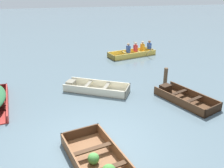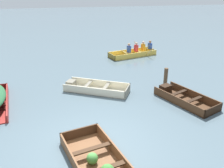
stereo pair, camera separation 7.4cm
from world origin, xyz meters
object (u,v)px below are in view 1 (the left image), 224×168
mooring_post (166,76)px  dinghy_wooden_brown_foreground (102,166)px  skiff_cream_mid_moored (94,88)px  rowboat_yellow_with_crew (135,52)px  skiff_dark_varnish_near_moored (183,98)px

mooring_post → dinghy_wooden_brown_foreground: bearing=-126.5°
skiff_cream_mid_moored → mooring_post: bearing=2.5°
rowboat_yellow_with_crew → mooring_post: size_ratio=4.05×
skiff_dark_varnish_near_moored → mooring_post: (-0.07, 1.84, 0.29)m
skiff_dark_varnish_near_moored → skiff_cream_mid_moored: skiff_cream_mid_moored is taller
dinghy_wooden_brown_foreground → skiff_dark_varnish_near_moored: dinghy_wooden_brown_foreground is taller
skiff_dark_varnish_near_moored → mooring_post: 1.86m
skiff_dark_varnish_near_moored → skiff_cream_mid_moored: (-3.60, 1.69, 0.00)m
skiff_cream_mid_moored → mooring_post: mooring_post is taller
mooring_post → rowboat_yellow_with_crew: bearing=91.3°
dinghy_wooden_brown_foreground → mooring_post: bearing=53.5°
dinghy_wooden_brown_foreground → skiff_dark_varnish_near_moored: size_ratio=1.13×
dinghy_wooden_brown_foreground → mooring_post: size_ratio=3.93×
dinghy_wooden_brown_foreground → mooring_post: (3.96, 5.35, 0.27)m
skiff_dark_varnish_near_moored → rowboat_yellow_with_crew: 6.91m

